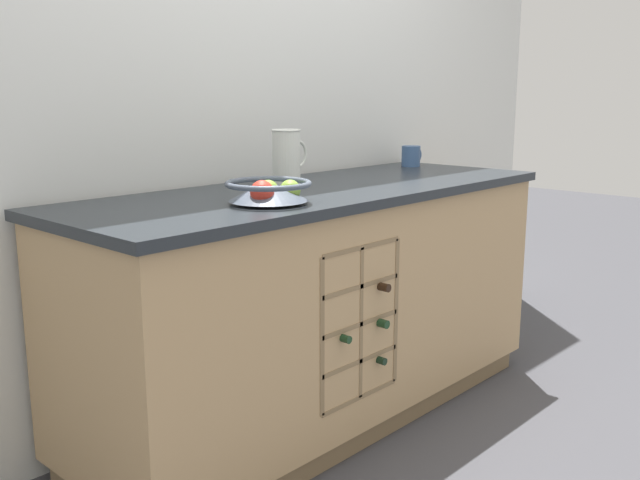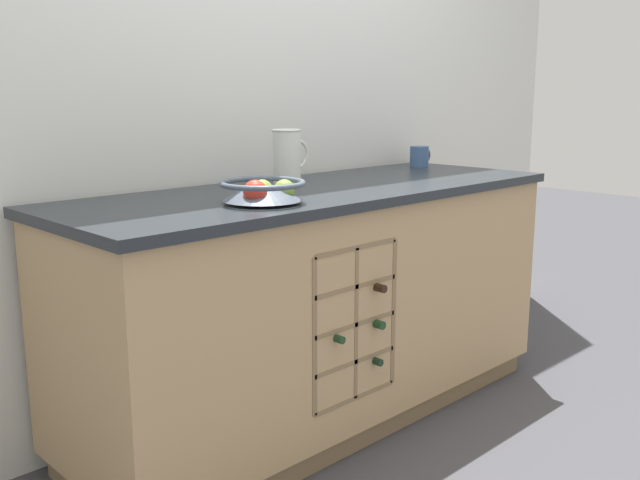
% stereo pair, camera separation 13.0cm
% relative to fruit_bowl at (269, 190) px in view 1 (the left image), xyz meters
% --- Properties ---
extents(ground_plane, '(14.00, 14.00, 0.00)m').
position_rel_fruit_bowl_xyz_m(ground_plane, '(0.40, 0.15, -0.96)').
color(ground_plane, '#424247').
extents(back_wall, '(4.42, 0.06, 2.55)m').
position_rel_fruit_bowl_xyz_m(back_wall, '(0.40, 0.56, 0.31)').
color(back_wall, silver).
rests_on(back_wall, ground_plane).
extents(kitchen_island, '(2.06, 0.73, 0.92)m').
position_rel_fruit_bowl_xyz_m(kitchen_island, '(0.40, 0.15, -0.50)').
color(kitchen_island, olive).
rests_on(kitchen_island, ground_plane).
extents(fruit_bowl, '(0.28, 0.28, 0.08)m').
position_rel_fruit_bowl_xyz_m(fruit_bowl, '(0.00, 0.00, 0.00)').
color(fruit_bowl, '#4C5666').
rests_on(fruit_bowl, kitchen_island).
extents(white_pitcher, '(0.17, 0.11, 0.21)m').
position_rel_fruit_bowl_xyz_m(white_pitcher, '(0.34, 0.26, 0.07)').
color(white_pitcher, silver).
rests_on(white_pitcher, kitchen_island).
extents(ceramic_mug, '(0.13, 0.09, 0.10)m').
position_rel_fruit_bowl_xyz_m(ceramic_mug, '(1.26, 0.35, 0.00)').
color(ceramic_mug, '#385684').
rests_on(ceramic_mug, kitchen_island).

